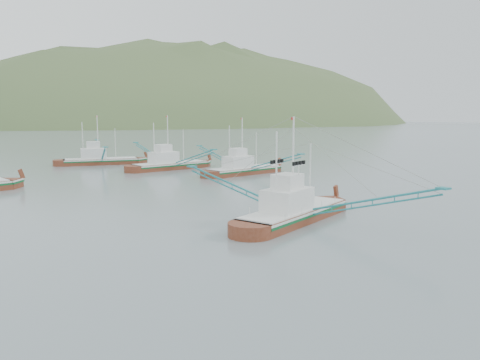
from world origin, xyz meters
TOP-DOWN VIEW (x-y plane):
  - ground at (0.00, 0.00)m, footprint 1200.00×1200.00m
  - main_boat at (1.39, -0.54)m, footprint 14.54×24.82m
  - bg_boat_far at (11.76, 43.72)m, footprint 14.46×25.70m
  - bg_boat_right at (18.24, 30.06)m, footprint 13.95×24.72m
  - bg_boat_extra at (4.58, 59.25)m, footprint 14.70×25.16m
  - headland_right at (240.00, 430.00)m, footprint 684.00×432.00m

SIDE VIEW (x-z plane):
  - ground at x=0.00m, z-range 0.00..0.00m
  - headland_right at x=240.00m, z-range -153.00..153.00m
  - bg_boat_right at x=18.24m, z-range -3.62..6.41m
  - bg_boat_far at x=11.76m, z-range -3.78..6.64m
  - bg_boat_extra at x=4.58m, z-range -3.25..7.17m
  - main_boat at x=1.39m, z-range -3.15..7.15m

